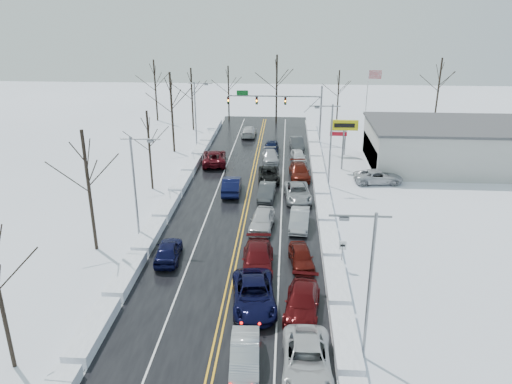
# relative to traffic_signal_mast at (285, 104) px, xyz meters

# --- Properties ---
(ground) EXTENTS (160.00, 160.00, 0.00)m
(ground) POSITION_rel_traffic_signal_mast_xyz_m (-3.45, -27.99, -5.48)
(ground) COLOR white
(ground) RESTS_ON ground
(road_surface) EXTENTS (14.00, 84.00, 0.01)m
(road_surface) POSITION_rel_traffic_signal_mast_xyz_m (-3.45, -25.99, -5.47)
(road_surface) COLOR black
(road_surface) RESTS_ON ground
(snow_bank_left) EXTENTS (1.49, 72.00, 0.76)m
(snow_bank_left) POSITION_rel_traffic_signal_mast_xyz_m (-11.05, -25.99, -5.48)
(snow_bank_left) COLOR white
(snow_bank_left) RESTS_ON ground
(snow_bank_right) EXTENTS (1.49, 72.00, 0.76)m
(snow_bank_right) POSITION_rel_traffic_signal_mast_xyz_m (4.15, -25.99, -5.48)
(snow_bank_right) COLOR white
(snow_bank_right) RESTS_ON ground
(traffic_signal_mast) EXTENTS (13.28, 0.39, 8.00)m
(traffic_signal_mast) POSITION_rel_traffic_signal_mast_xyz_m (0.00, 0.00, 0.00)
(traffic_signal_mast) COLOR slate
(traffic_signal_mast) RESTS_ON ground
(tires_plus_sign) EXTENTS (3.20, 0.34, 6.00)m
(tires_plus_sign) POSITION_rel_traffic_signal_mast_xyz_m (7.05, -12.00, -0.49)
(tires_plus_sign) COLOR slate
(tires_plus_sign) RESTS_ON ground
(used_vehicles_sign) EXTENTS (2.20, 0.22, 4.65)m
(used_vehicles_sign) POSITION_rel_traffic_signal_mast_xyz_m (7.05, -5.99, -2.16)
(used_vehicles_sign) COLOR slate
(used_vehicles_sign) RESTS_ON ground
(speed_limit_sign) EXTENTS (0.55, 0.09, 2.35)m
(speed_limit_sign) POSITION_rel_traffic_signal_mast_xyz_m (4.75, -35.99, -3.84)
(speed_limit_sign) COLOR slate
(speed_limit_sign) RESTS_ON ground
(flagpole) EXTENTS (1.87, 1.20, 10.00)m
(flagpole) POSITION_rel_traffic_signal_mast_xyz_m (11.72, 2.01, 0.45)
(flagpole) COLOR silver
(flagpole) RESTS_ON ground
(dealership_building) EXTENTS (20.40, 12.40, 5.30)m
(dealership_building) POSITION_rel_traffic_signal_mast_xyz_m (20.53, -9.99, -2.82)
(dealership_building) COLOR #AEADA9
(dealership_building) RESTS_ON ground
(streetlight_se) EXTENTS (3.20, 0.25, 9.00)m
(streetlight_se) POSITION_rel_traffic_signal_mast_xyz_m (4.85, -45.99, -0.17)
(streetlight_se) COLOR slate
(streetlight_se) RESTS_ON ground
(streetlight_ne) EXTENTS (3.20, 0.25, 9.00)m
(streetlight_ne) POSITION_rel_traffic_signal_mast_xyz_m (4.85, -17.99, -0.17)
(streetlight_ne) COLOR slate
(streetlight_ne) RESTS_ON ground
(streetlight_sw) EXTENTS (3.20, 0.25, 9.00)m
(streetlight_sw) POSITION_rel_traffic_signal_mast_xyz_m (-11.74, -31.99, -0.17)
(streetlight_sw) COLOR slate
(streetlight_sw) RESTS_ON ground
(streetlight_nw) EXTENTS (3.20, 0.25, 9.00)m
(streetlight_nw) POSITION_rel_traffic_signal_mast_xyz_m (-11.74, -3.99, -0.17)
(streetlight_nw) COLOR slate
(streetlight_nw) RESTS_ON ground
(tree_left_b) EXTENTS (4.00, 4.00, 10.00)m
(tree_left_b) POSITION_rel_traffic_signal_mast_xyz_m (-14.95, -33.99, 1.51)
(tree_left_b) COLOR #2D231C
(tree_left_b) RESTS_ON ground
(tree_left_c) EXTENTS (3.40, 3.40, 8.50)m
(tree_left_c) POSITION_rel_traffic_signal_mast_xyz_m (-13.95, -19.99, 0.46)
(tree_left_c) COLOR #2D231C
(tree_left_c) RESTS_ON ground
(tree_left_d) EXTENTS (4.20, 4.20, 10.50)m
(tree_left_d) POSITION_rel_traffic_signal_mast_xyz_m (-14.65, -5.99, 1.86)
(tree_left_d) COLOR #2D231C
(tree_left_d) RESTS_ON ground
(tree_left_e) EXTENTS (3.80, 3.80, 9.50)m
(tree_left_e) POSITION_rel_traffic_signal_mast_xyz_m (-14.25, 6.01, 1.16)
(tree_left_e) COLOR #2D231C
(tree_left_e) RESTS_ON ground
(tree_far_a) EXTENTS (4.00, 4.00, 10.00)m
(tree_far_a) POSITION_rel_traffic_signal_mast_xyz_m (-21.45, 12.01, 1.51)
(tree_far_a) COLOR #2D231C
(tree_far_a) RESTS_ON ground
(tree_far_b) EXTENTS (3.60, 3.60, 9.00)m
(tree_far_b) POSITION_rel_traffic_signal_mast_xyz_m (-9.45, 13.01, 0.81)
(tree_far_b) COLOR #2D231C
(tree_far_b) RESTS_ON ground
(tree_far_c) EXTENTS (4.40, 4.40, 11.00)m
(tree_far_c) POSITION_rel_traffic_signal_mast_xyz_m (-1.45, 11.01, 2.21)
(tree_far_c) COLOR #2D231C
(tree_far_c) RESTS_ON ground
(tree_far_d) EXTENTS (3.40, 3.40, 8.50)m
(tree_far_d) POSITION_rel_traffic_signal_mast_xyz_m (8.55, 12.51, 0.46)
(tree_far_d) COLOR #2D231C
(tree_far_d) RESTS_ON ground
(tree_far_e) EXTENTS (4.20, 4.20, 10.50)m
(tree_far_e) POSITION_rel_traffic_signal_mast_xyz_m (24.55, 13.01, 1.86)
(tree_far_e) COLOR #2D231C
(tree_far_e) RESTS_ON ground
(queued_car_1) EXTENTS (1.87, 4.66, 1.51)m
(queued_car_1) POSITION_rel_traffic_signal_mast_xyz_m (-1.61, -47.15, -5.48)
(queued_car_1) COLOR #A5A9AE
(queued_car_1) RESTS_ON ground
(queued_car_2) EXTENTS (3.49, 6.37, 1.69)m
(queued_car_2) POSITION_rel_traffic_signal_mast_xyz_m (-1.52, -41.22, -5.48)
(queued_car_2) COLOR black
(queued_car_2) RESTS_ON ground
(queued_car_3) EXTENTS (2.54, 5.85, 1.68)m
(queued_car_3) POSITION_rel_traffic_signal_mast_xyz_m (-1.56, -36.39, -5.48)
(queued_car_3) COLOR #46090C
(queued_car_3) RESTS_ON ground
(queued_car_4) EXTENTS (2.38, 5.05, 1.67)m
(queued_car_4) POSITION_rel_traffic_signal_mast_xyz_m (-1.61, -29.21, -5.48)
(queued_car_4) COLOR silver
(queued_car_4) RESTS_ON ground
(queued_car_5) EXTENTS (1.85, 4.62, 1.49)m
(queued_car_5) POSITION_rel_traffic_signal_mast_xyz_m (-1.52, -21.99, -5.48)
(queued_car_5) COLOR #3A3C3F
(queued_car_5) RESTS_ON ground
(queued_car_6) EXTENTS (2.64, 5.20, 1.41)m
(queued_car_6) POSITION_rel_traffic_signal_mast_xyz_m (-1.52, -16.61, -5.48)
(queued_car_6) COLOR black
(queued_car_6) RESTS_ON ground
(queued_car_7) EXTENTS (2.28, 4.82, 1.36)m
(queued_car_7) POSITION_rel_traffic_signal_mast_xyz_m (-1.61, -9.53, -5.48)
(queued_car_7) COLOR #AAACB2
(queued_car_7) RESTS_ON ground
(queued_car_8) EXTENTS (1.90, 4.64, 1.57)m
(queued_car_8) POSITION_rel_traffic_signal_mast_xyz_m (-1.63, -5.85, -5.48)
(queued_car_8) COLOR black
(queued_car_8) RESTS_ON ground
(queued_car_10) EXTENTS (2.69, 5.79, 1.61)m
(queued_car_10) POSITION_rel_traffic_signal_mast_xyz_m (1.79, -47.42, -5.48)
(queued_car_10) COLOR silver
(queued_car_10) RESTS_ON ground
(queued_car_11) EXTENTS (2.71, 5.55, 1.55)m
(queued_car_11) POSITION_rel_traffic_signal_mast_xyz_m (1.67, -41.76, -5.48)
(queued_car_11) COLOR #45090B
(queued_car_11) RESTS_ON ground
(queued_car_12) EXTENTS (2.23, 4.39, 1.43)m
(queued_car_12) POSITION_rel_traffic_signal_mast_xyz_m (1.73, -35.55, -5.48)
(queued_car_12) COLOR #480E09
(queued_car_12) RESTS_ON ground
(queued_car_13) EXTENTS (1.98, 4.86, 1.57)m
(queued_car_13) POSITION_rel_traffic_signal_mast_xyz_m (1.71, -28.81, -5.48)
(queued_car_13) COLOR #999BA0
(queued_car_13) RESTS_ON ground
(queued_car_14) EXTENTS (3.07, 5.76, 1.54)m
(queued_car_14) POSITION_rel_traffic_signal_mast_xyz_m (1.63, -22.16, -5.48)
(queued_car_14) COLOR #919498
(queued_car_14) RESTS_ON ground
(queued_car_15) EXTENTS (2.57, 5.50, 1.55)m
(queued_car_15) POSITION_rel_traffic_signal_mast_xyz_m (1.92, -15.51, -5.48)
(queued_car_15) COLOR #4D120A
(queued_car_15) RESTS_ON ground
(queued_car_16) EXTENTS (2.17, 4.32, 1.41)m
(queued_car_16) POSITION_rel_traffic_signal_mast_xyz_m (1.89, -9.32, -5.48)
(queued_car_16) COLOR silver
(queued_car_16) RESTS_ON ground
(queued_car_17) EXTENTS (2.12, 4.96, 1.59)m
(queued_car_17) POSITION_rel_traffic_signal_mast_xyz_m (1.76, -3.64, -5.48)
(queued_car_17) COLOR #393B3D
(queued_car_17) RESTS_ON ground
(oncoming_car_0) EXTENTS (2.00, 5.27, 1.72)m
(oncoming_car_0) POSITION_rel_traffic_signal_mast_xyz_m (-5.27, -20.68, -5.48)
(oncoming_car_0) COLOR black
(oncoming_car_0) RESTS_ON ground
(oncoming_car_1) EXTENTS (3.59, 6.46, 1.71)m
(oncoming_car_1) POSITION_rel_traffic_signal_mast_xyz_m (-8.51, -10.95, -5.48)
(oncoming_car_1) COLOR #480910
(oncoming_car_1) RESTS_ON ground
(oncoming_car_2) EXTENTS (2.15, 5.16, 1.49)m
(oncoming_car_2) POSITION_rel_traffic_signal_mast_xyz_m (-5.28, 2.69, -5.48)
(oncoming_car_2) COLOR silver
(oncoming_car_2) RESTS_ON ground
(oncoming_car_3) EXTENTS (2.18, 4.71, 1.56)m
(oncoming_car_3) POSITION_rel_traffic_signal_mast_xyz_m (-8.64, -35.37, -5.48)
(oncoming_car_3) COLOR black
(oncoming_car_3) RESTS_ON ground
(parked_car_0) EXTENTS (5.57, 2.93, 1.49)m
(parked_car_0) POSITION_rel_traffic_signal_mast_xyz_m (10.62, -16.65, -5.48)
(parked_car_0) COLOR #B0B2B9
(parked_car_0) RESTS_ON ground
(parked_car_1) EXTENTS (1.99, 4.85, 1.40)m
(parked_car_1) POSITION_rel_traffic_signal_mast_xyz_m (13.45, -13.49, -5.48)
(parked_car_1) COLOR #4F0A12
(parked_car_1) RESTS_ON ground
(parked_car_2) EXTENTS (1.78, 4.07, 1.36)m
(parked_car_2) POSITION_rel_traffic_signal_mast_xyz_m (11.69, -5.98, -5.48)
(parked_car_2) COLOR black
(parked_car_2) RESTS_ON ground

